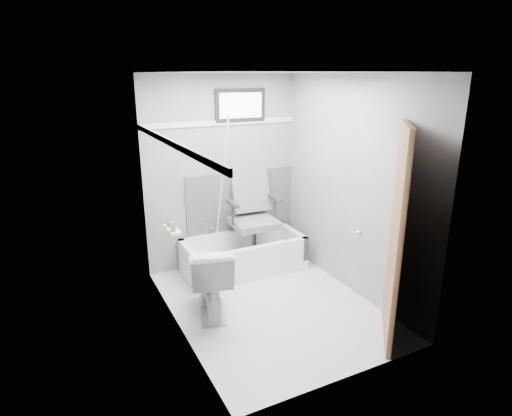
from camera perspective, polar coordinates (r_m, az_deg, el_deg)
floor at (r=4.74m, az=1.93°, el=-12.76°), size 2.60×2.60×0.00m
ceiling at (r=4.10m, az=2.29°, el=17.63°), size 2.60×2.60×0.00m
wall_back at (r=5.41m, az=-4.50°, el=4.73°), size 2.00×0.02×2.40m
wall_front at (r=3.25m, az=13.12°, el=-4.45°), size 2.00×0.02×2.40m
wall_left at (r=3.91m, az=-10.90°, el=-0.54°), size 0.02×2.60×2.40m
wall_right at (r=4.81m, az=12.64°, el=2.75°), size 0.02×2.60×2.40m
bathtub at (r=5.44m, az=-1.66°, el=-6.15°), size 1.50×0.70×0.42m
office_chair at (r=5.35m, az=-0.23°, el=-1.11°), size 0.68×0.68×1.12m
toilet at (r=4.47m, az=-6.14°, el=-9.35°), size 0.62×0.86×0.76m
door at (r=4.00m, az=23.73°, el=-4.40°), size 0.78×0.78×2.00m
window at (r=5.37m, az=-2.11°, el=13.53°), size 0.66×0.04×0.40m
backerboard at (r=5.60m, az=-2.00°, el=0.97°), size 1.50×0.02×0.78m
trim_back at (r=5.30m, az=-4.61°, el=11.26°), size 2.00×0.02×0.06m
trim_left at (r=3.77m, az=-11.25°, el=8.48°), size 0.02×2.60×0.06m
pole at (r=5.19m, az=-4.65°, el=2.46°), size 0.02×0.58×1.87m
shelf at (r=4.36m, az=-11.11°, el=-2.84°), size 0.10×0.32×0.02m
soap_bottle_a at (r=4.26m, az=-11.00°, el=-2.37°), size 0.07×0.07×0.11m
soap_bottle_b at (r=4.39m, az=-11.50°, el=-1.89°), size 0.09×0.09×0.08m
faucet at (r=5.49m, az=-6.16°, el=-2.18°), size 0.26×0.10×0.16m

